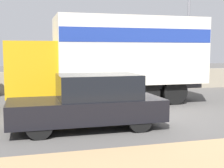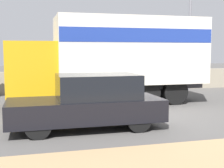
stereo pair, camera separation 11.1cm
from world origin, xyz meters
TOP-DOWN VIEW (x-y plane):
  - ground_plane at (0.00, 0.00)m, footprint 80.00×80.00m
  - stone_wall_backdrop at (0.00, 7.11)m, footprint 60.00×0.35m
  - street_lamp at (5.74, 6.30)m, footprint 0.56×0.28m
  - box_truck at (0.52, 2.98)m, footprint 8.15×2.56m
  - car_hatchback at (-1.42, -1.05)m, footprint 4.38×1.70m

SIDE VIEW (x-z plane):
  - ground_plane at x=0.00m, z-range 0.00..0.00m
  - stone_wall_backdrop at x=0.00m, z-range 0.00..1.16m
  - car_hatchback at x=-1.42m, z-range -0.01..1.56m
  - box_truck at x=0.52m, z-range 0.32..3.94m
  - street_lamp at x=5.74m, z-range 0.54..6.78m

